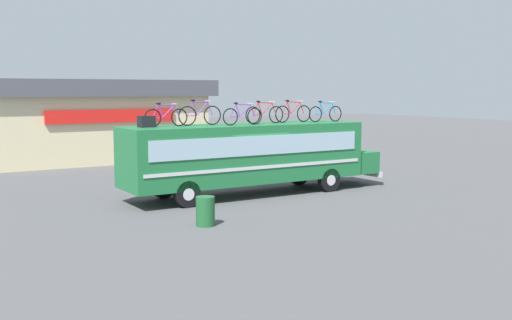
{
  "coord_description": "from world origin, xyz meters",
  "views": [
    {
      "loc": [
        -11.99,
        -20.19,
        4.13
      ],
      "look_at": [
        0.48,
        0.0,
        1.36
      ],
      "focal_mm": 42.38,
      "sensor_mm": 36.0,
      "label": 1
    }
  ],
  "objects": [
    {
      "name": "rooftop_bicycle_5",
      "position": [
        2.42,
        0.24,
        3.18
      ],
      "size": [
        1.78,
        0.44,
        0.92
      ],
      "color": "black",
      "rests_on": "bus"
    },
    {
      "name": "rooftop_bicycle_1",
      "position": [
        -3.23,
        0.23,
        3.16
      ],
      "size": [
        1.7,
        0.44,
        0.87
      ],
      "color": "black",
      "rests_on": "bus"
    },
    {
      "name": "bus",
      "position": [
        0.24,
        0.0,
        1.63
      ],
      "size": [
        11.09,
        2.46,
        2.79
      ],
      "color": "#1E6B38",
      "rests_on": "ground"
    },
    {
      "name": "roadside_building",
      "position": [
        -1.4,
        16.81,
        2.4
      ],
      "size": [
        12.8,
        10.57,
        4.69
      ],
      "color": "beige",
      "rests_on": "ground"
    },
    {
      "name": "rooftop_bicycle_3",
      "position": [
        -0.37,
        -0.39,
        3.16
      ],
      "size": [
        1.72,
        0.44,
        0.87
      ],
      "color": "black",
      "rests_on": "bus"
    },
    {
      "name": "luggage_bag_1",
      "position": [
        -3.96,
        0.31,
        3.0
      ],
      "size": [
        0.53,
        0.48,
        0.41
      ],
      "primitive_type": "cube",
      "color": "black",
      "rests_on": "bus"
    },
    {
      "name": "rooftop_bicycle_6",
      "position": [
        3.76,
        -0.22,
        3.16
      ],
      "size": [
        1.72,
        0.44,
        0.88
      ],
      "color": "black",
      "rests_on": "bus"
    },
    {
      "name": "rooftop_bicycle_4",
      "position": [
        0.94,
        0.11,
        3.17
      ],
      "size": [
        1.78,
        0.44,
        0.91
      ],
      "color": "black",
      "rests_on": "bus"
    },
    {
      "name": "trash_bin",
      "position": [
        -3.8,
        -4.0,
        0.45
      ],
      "size": [
        0.58,
        0.58,
        0.9
      ],
      "primitive_type": "cylinder",
      "color": "#1E592D",
      "rests_on": "ground"
    },
    {
      "name": "rooftop_bicycle_2",
      "position": [
        -1.83,
        0.29,
        3.2
      ],
      "size": [
        1.79,
        0.44,
        0.98
      ],
      "color": "black",
      "rests_on": "bus"
    },
    {
      "name": "ground_plane",
      "position": [
        0.0,
        0.0,
        0.0
      ],
      "size": [
        120.0,
        120.0,
        0.0
      ],
      "primitive_type": "plane",
      "color": "#4C4C4F"
    }
  ]
}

